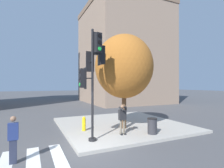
{
  "coord_description": "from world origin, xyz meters",
  "views": [
    {
      "loc": [
        -2.22,
        -7.26,
        2.83
      ],
      "look_at": [
        1.53,
        0.73,
        2.88
      ],
      "focal_mm": 28.0,
      "sensor_mm": 36.0,
      "label": 1
    }
  ],
  "objects_px": {
    "pedestrian_distant": "(13,138)",
    "trash_bin": "(152,126)",
    "traffic_signal_pole": "(93,67)",
    "fire_hydrant": "(84,124)",
    "street_tree": "(124,67)",
    "person_photographer": "(123,117)"
  },
  "relations": [
    {
      "from": "pedestrian_distant",
      "to": "trash_bin",
      "type": "relative_size",
      "value": 2.01
    },
    {
      "from": "traffic_signal_pole",
      "to": "pedestrian_distant",
      "type": "xyz_separation_m",
      "value": [
        -3.28,
        -0.79,
        -2.78
      ]
    },
    {
      "from": "traffic_signal_pole",
      "to": "pedestrian_distant",
      "type": "distance_m",
      "value": 4.37
    },
    {
      "from": "traffic_signal_pole",
      "to": "fire_hydrant",
      "type": "bearing_deg",
      "value": 86.47
    },
    {
      "from": "fire_hydrant",
      "to": "trash_bin",
      "type": "xyz_separation_m",
      "value": [
        3.21,
        -2.22,
        0.02
      ]
    },
    {
      "from": "traffic_signal_pole",
      "to": "street_tree",
      "type": "relative_size",
      "value": 0.93
    },
    {
      "from": "trash_bin",
      "to": "traffic_signal_pole",
      "type": "bearing_deg",
      "value": 175.26
    },
    {
      "from": "traffic_signal_pole",
      "to": "street_tree",
      "type": "distance_m",
      "value": 2.95
    },
    {
      "from": "pedestrian_distant",
      "to": "street_tree",
      "type": "xyz_separation_m",
      "value": [
        5.82,
        2.27,
        3.06
      ]
    },
    {
      "from": "pedestrian_distant",
      "to": "fire_hydrant",
      "type": "height_order",
      "value": "pedestrian_distant"
    },
    {
      "from": "street_tree",
      "to": "fire_hydrant",
      "type": "distance_m",
      "value": 4.21
    },
    {
      "from": "pedestrian_distant",
      "to": "fire_hydrant",
      "type": "distance_m",
      "value": 4.38
    },
    {
      "from": "traffic_signal_pole",
      "to": "trash_bin",
      "type": "bearing_deg",
      "value": -4.74
    },
    {
      "from": "person_photographer",
      "to": "trash_bin",
      "type": "height_order",
      "value": "person_photographer"
    },
    {
      "from": "person_photographer",
      "to": "street_tree",
      "type": "bearing_deg",
      "value": 57.53
    },
    {
      "from": "street_tree",
      "to": "traffic_signal_pole",
      "type": "bearing_deg",
      "value": -149.74
    },
    {
      "from": "person_photographer",
      "to": "pedestrian_distant",
      "type": "distance_m",
      "value": 5.2
    },
    {
      "from": "fire_hydrant",
      "to": "trash_bin",
      "type": "relative_size",
      "value": 0.97
    },
    {
      "from": "person_photographer",
      "to": "pedestrian_distant",
      "type": "relative_size",
      "value": 0.93
    },
    {
      "from": "pedestrian_distant",
      "to": "street_tree",
      "type": "relative_size",
      "value": 0.3
    },
    {
      "from": "street_tree",
      "to": "trash_bin",
      "type": "bearing_deg",
      "value": -65.9
    },
    {
      "from": "trash_bin",
      "to": "street_tree",
      "type": "bearing_deg",
      "value": 114.1
    }
  ]
}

